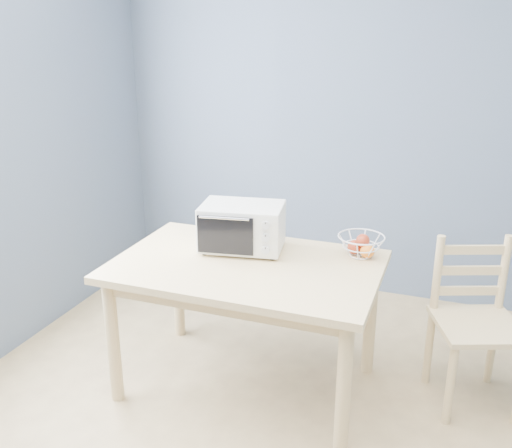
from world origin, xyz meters
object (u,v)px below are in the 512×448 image
(dining_chair, at_px, (474,325))
(fruit_basket, at_px, (362,245))
(dining_table, at_px, (247,280))
(toaster_oven, at_px, (239,226))

(dining_chair, bearing_deg, fruit_basket, 159.28)
(dining_table, distance_m, fruit_basket, 0.65)
(dining_table, relative_size, toaster_oven, 2.85)
(fruit_basket, height_order, dining_chair, dining_chair)
(toaster_oven, bearing_deg, dining_table, -66.62)
(fruit_basket, xyz_separation_m, dining_chair, (0.62, 0.00, -0.37))
(toaster_oven, bearing_deg, dining_chair, -3.27)
(toaster_oven, height_order, fruit_basket, toaster_oven)
(fruit_basket, bearing_deg, dining_chair, 0.18)
(dining_table, height_order, fruit_basket, fruit_basket)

